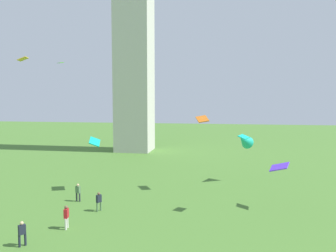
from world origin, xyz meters
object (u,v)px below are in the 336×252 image
Objects in this scene: kite_flying_1 at (279,167)px; kite_flying_2 at (95,142)px; person_2 at (78,191)px; kite_flying_6 at (23,59)px; person_3 at (99,200)px; kite_flying_3 at (61,63)px; kite_flying_5 at (244,140)px; person_1 at (22,232)px; monument_obelisk at (134,12)px; kite_flying_0 at (202,119)px; kite_flying_4 at (244,137)px; person_0 at (66,216)px.

kite_flying_2 reaches higher than kite_flying_1.
kite_flying_6 is (-5.08, -0.03, 12.23)m from person_2.
kite_flying_3 is at bearing -108.73° from person_3.
person_3 is 15.67m from kite_flying_1.
kite_flying_3 reaches higher than kite_flying_5.
person_1 is 16.18m from kite_flying_6.
kite_flying_5 is (-2.33, 8.47, 1.18)m from kite_flying_1.
monument_obelisk is 38.56m from person_2.
kite_flying_0 is at bearing 163.74° from person_3.
kite_flying_4 is at bearing 128.52° from person_3.
kite_flying_4 is (12.90, 5.35, 5.41)m from person_0.
kite_flying_1 is 1.41× the size of kite_flying_4.
kite_flying_6 reaches higher than person_2.
kite_flying_4 reaches higher than kite_flying_5.
kite_flying_6 is (0.74, -8.32, -0.64)m from kite_flying_3.
kite_flying_3 is 0.34× the size of kite_flying_5.
person_1 is 0.89× the size of kite_flying_2.
kite_flying_0 is at bearing -107.93° from kite_flying_5.
person_1 is 22.49m from kite_flying_3.
person_1 is 1.74× the size of kite_flying_3.
monument_obelisk is at bearing 170.06° from kite_flying_2.
kite_flying_0 is 0.61× the size of kite_flying_5.
kite_flying_0 is (11.14, 5.35, 6.53)m from person_2.
person_3 is 17.71m from kite_flying_5.
kite_flying_6 is at bearing -110.69° from person_1.
monument_obelisk is 40.55m from person_3.
kite_flying_2 is (-17.80, 2.65, 1.45)m from kite_flying_1.
kite_flying_6 is (-19.93, 0.63, 6.78)m from kite_flying_4.
kite_flying_2 reaches higher than person_1.
person_3 is 0.95× the size of kite_flying_1.
person_3 is at bearing -56.56° from kite_flying_4.
kite_flying_2 is at bearing 81.08° from kite_flying_0.
person_2 is 3.61m from person_3.
person_2 is at bearing 32.41° from kite_flying_1.
kite_flying_1 reaches higher than person_3.
monument_obelisk is at bearing -67.44° from person_2.
person_2 is 0.59× the size of kite_flying_5.
person_3 is 12.93m from kite_flying_0.
person_1 is 0.96× the size of kite_flying_0.
person_2 is 13.25m from kite_flying_6.
kite_flying_5 is at bearing -65.48° from kite_flying_0.
kite_flying_1 is at bearing -159.48° from person_2.
monument_obelisk is 29.13× the size of person_0.
person_0 is 14.98m from kite_flying_4.
monument_obelisk is at bearing 162.02° from kite_flying_5.
person_1 is 1.20× the size of kite_flying_6.
kite_flying_1 is at bearing -107.02° from kite_flying_6.
kite_flying_6 reaches higher than kite_flying_2.
person_3 is at bearing -107.91° from kite_flying_5.
kite_flying_2 reaches higher than person_3.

